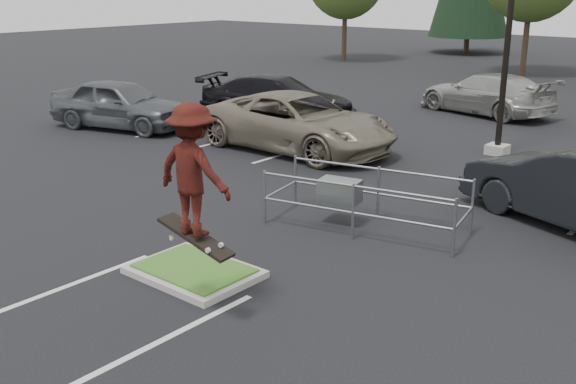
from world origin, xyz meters
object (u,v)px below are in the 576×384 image
Objects in this scene: cart_corral at (346,192)px; skateboarder at (193,171)px; car_l_black at (276,99)px; car_l_tan at (298,122)px; car_far_silver at (488,94)px; car_l_grey at (119,104)px.

skateboarder reaches higher than cart_corral.
skateboarder reaches higher than car_l_black.
cart_corral is 5.21m from skateboarder.
car_l_black is at bearing 126.33° from cart_corral.
car_l_tan is 1.14× the size of car_far_silver.
car_l_tan is 9.69m from car_far_silver.
skateboarder is at bearing -162.63° from car_l_black.
car_l_tan is 4.60m from car_l_black.
skateboarder is 0.39× the size of car_l_black.
car_l_black is 8.48m from car_far_silver.
skateboarder reaches higher than car_far_silver.
car_far_silver is at bearing -84.19° from skateboarder.
car_l_grey is at bearing 123.14° from car_l_black.
car_l_tan is 7.16m from car_l_grey.
skateboarder reaches higher than car_l_tan.
car_far_silver is (8.95, 11.00, -0.07)m from car_l_grey.
skateboarder is at bearing -148.30° from car_l_tan.
car_l_tan reaches higher than car_l_grey.
cart_corral is at bearing 25.96° from car_far_silver.
car_l_black is 1.06× the size of car_far_silver.
car_l_tan is (-5.70, 9.51, -1.49)m from skateboarder.
car_l_black is at bearing 50.30° from car_l_tan.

